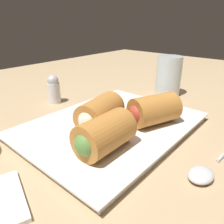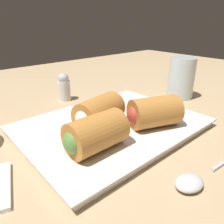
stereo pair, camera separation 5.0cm
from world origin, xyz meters
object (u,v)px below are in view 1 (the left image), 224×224
object	(u,v)px
serving_plate	(112,126)
spoon	(206,170)
drinking_glass	(169,76)
salt_shaker	(54,89)

from	to	relation	value
serving_plate	spoon	size ratio (longest dim) A/B	1.73
drinking_glass	salt_shaker	distance (cm)	29.64
serving_plate	spoon	distance (cm)	17.65
drinking_glass	salt_shaker	size ratio (longest dim) A/B	1.49
serving_plate	salt_shaker	xyz separation A→B (cm)	(1.68, 19.98, 2.66)
spoon	serving_plate	bearing A→B (deg)	86.02
serving_plate	salt_shaker	size ratio (longest dim) A/B	4.64
drinking_glass	serving_plate	bearing A→B (deg)	-175.28
spoon	salt_shaker	size ratio (longest dim) A/B	2.69
spoon	drinking_glass	distance (cm)	33.29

